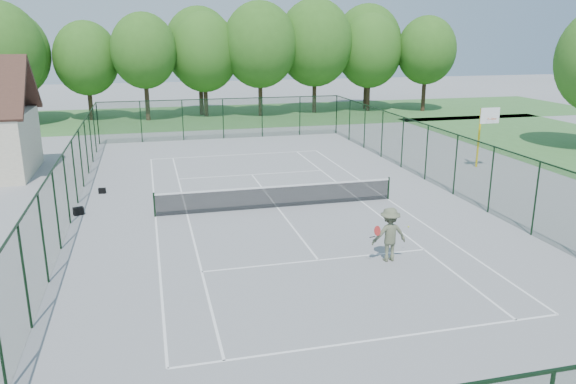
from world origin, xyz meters
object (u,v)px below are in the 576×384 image
object	(u,v)px
basketball_goal	(485,125)
tennis_player	(389,234)
tennis_net	(277,196)
sports_bag_a	(78,211)

from	to	relation	value
basketball_goal	tennis_player	xyz separation A→B (m)	(-11.04, -11.53, -1.60)
tennis_net	sports_bag_a	bearing A→B (deg)	172.74
tennis_net	sports_bag_a	world-z (taller)	tennis_net
basketball_goal	sports_bag_a	bearing A→B (deg)	-171.25
sports_bag_a	tennis_player	world-z (taller)	tennis_player
basketball_goal	tennis_player	distance (m)	16.04
basketball_goal	sports_bag_a	distance (m)	22.61
basketball_goal	tennis_player	size ratio (longest dim) A/B	1.88
sports_bag_a	tennis_player	bearing A→B (deg)	-56.11
tennis_player	basketball_goal	bearing A→B (deg)	46.24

